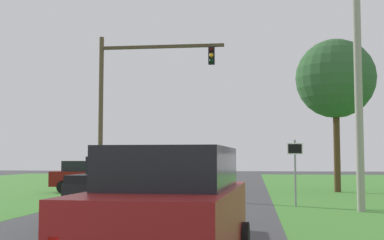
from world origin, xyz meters
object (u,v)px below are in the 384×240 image
traffic_light (130,91)px  oak_tree_right (335,79)px  pickup_truck_lead (130,190)px  utility_pole_right (358,90)px  crossing_suv_far (93,176)px  red_suv_near (171,209)px  keep_moving_sign (295,164)px

traffic_light → oak_tree_right: (11.04, 3.30, 0.95)m
pickup_truck_lead → utility_pole_right: utility_pole_right is taller
pickup_truck_lead → crossing_suv_far: bearing=111.9°
utility_pole_right → red_suv_near: bearing=-115.2°
keep_moving_sign → crossing_suv_far: size_ratio=0.59×
oak_tree_right → utility_pole_right: utility_pole_right is taller
red_suv_near → crossing_suv_far: 20.95m
keep_moving_sign → pickup_truck_lead: bearing=-128.6°
keep_moving_sign → red_suv_near: bearing=-103.2°
keep_moving_sign → oak_tree_right: bearing=71.6°
utility_pole_right → traffic_light: bearing=144.2°
traffic_light → crossing_suv_far: bearing=148.9°
red_suv_near → keep_moving_sign: bearing=76.8°
pickup_truck_lead → traffic_light: 13.17m
red_suv_near → pickup_truck_lead: (-2.15, 5.99, -0.09)m
red_suv_near → keep_moving_sign: 12.66m
crossing_suv_far → traffic_light: bearing=-31.1°
pickup_truck_lead → oak_tree_right: size_ratio=0.64×
keep_moving_sign → utility_pole_right: 3.77m
red_suv_near → crossing_suv_far: red_suv_near is taller
pickup_truck_lead → oak_tree_right: bearing=62.3°
traffic_light → crossing_suv_far: traffic_light is taller
traffic_light → utility_pole_right: (10.17, -7.34, -1.09)m
traffic_light → oak_tree_right: size_ratio=0.97×
red_suv_near → utility_pole_right: size_ratio=0.58×
red_suv_near → utility_pole_right: utility_pole_right is taller
pickup_truck_lead → oak_tree_right: 18.14m
traffic_light → utility_pole_right: utility_pole_right is taller
traffic_light → crossing_suv_far: size_ratio=1.87×
keep_moving_sign → traffic_light: bearing=144.5°
traffic_light → red_suv_near: bearing=-74.1°
red_suv_near → pickup_truck_lead: bearing=109.7°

